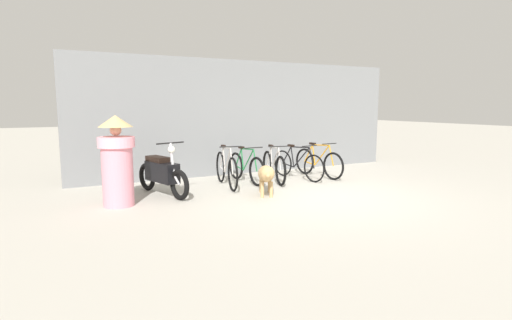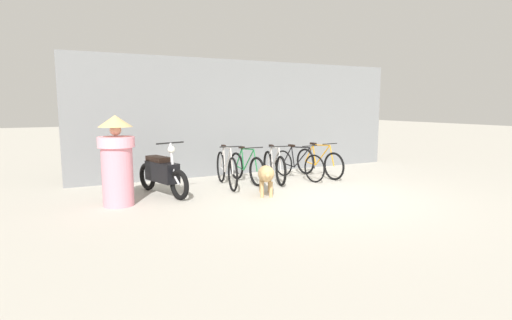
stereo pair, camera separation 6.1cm
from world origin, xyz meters
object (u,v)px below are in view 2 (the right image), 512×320
object	(u,v)px
bicycle_2	(274,167)
bicycle_4	(319,163)
bicycle_1	(246,168)
person_in_robes	(117,159)
bicycle_3	(298,164)
bicycle_0	(226,169)
motorcycle	(162,173)
stray_dog	(266,174)

from	to	relation	value
bicycle_2	bicycle_4	size ratio (longest dim) A/B	0.98
bicycle_1	person_in_robes	bearing A→B (deg)	-76.89
bicycle_3	bicycle_0	bearing A→B (deg)	-99.12
bicycle_1	motorcycle	distance (m)	2.05
stray_dog	person_in_robes	distance (m)	2.75
bicycle_0	bicycle_3	bearing A→B (deg)	99.95
bicycle_3	bicycle_4	xyz separation A→B (m)	(0.60, -0.01, 0.00)
bicycle_0	person_in_robes	xyz separation A→B (m)	(-2.33, -0.67, 0.44)
bicycle_0	bicycle_2	size ratio (longest dim) A/B	1.07
motorcycle	person_in_robes	bearing A→B (deg)	-77.65
person_in_robes	bicycle_1	bearing A→B (deg)	-132.28
bicycle_0	motorcycle	bearing A→B (deg)	-74.25
bicycle_3	person_in_robes	size ratio (longest dim) A/B	1.07
bicycle_0	bicycle_4	xyz separation A→B (m)	(2.47, 0.04, -0.03)
bicycle_3	bicycle_4	distance (m)	0.60
bicycle_4	stray_dog	distance (m)	2.46
bicycle_4	stray_dog	bearing A→B (deg)	-67.59
bicycle_0	bicycle_4	bearing A→B (deg)	99.52
bicycle_1	bicycle_0	bearing A→B (deg)	-74.18
stray_dog	motorcycle	bearing A→B (deg)	-94.13
bicycle_0	bicycle_2	bearing A→B (deg)	98.71
bicycle_0	bicycle_1	world-z (taller)	bicycle_0
bicycle_4	motorcycle	world-z (taller)	motorcycle
bicycle_1	bicycle_2	world-z (taller)	bicycle_2
motorcycle	stray_dog	distance (m)	2.04
stray_dog	bicycle_2	bearing A→B (deg)	169.82
motorcycle	stray_dog	size ratio (longest dim) A/B	1.45
bicycle_2	person_in_robes	xyz separation A→B (m)	(-3.52, -0.67, 0.47)
bicycle_4	person_in_robes	bearing A→B (deg)	-88.94
stray_dog	person_in_robes	size ratio (longest dim) A/B	0.76
bicycle_1	bicycle_3	distance (m)	1.30
bicycle_4	motorcycle	size ratio (longest dim) A/B	0.96
bicycle_4	person_in_robes	size ratio (longest dim) A/B	1.05
person_in_robes	bicycle_0	bearing A→B (deg)	-132.96
bicycle_2	motorcycle	distance (m)	2.63
stray_dog	person_in_robes	world-z (taller)	person_in_robes
bicycle_1	person_in_robes	distance (m)	3.07
person_in_robes	bicycle_4	bearing A→B (deg)	-140.64
bicycle_3	bicycle_2	bearing A→B (deg)	-96.96
motorcycle	person_in_robes	world-z (taller)	person_in_robes
bicycle_1	bicycle_4	bearing A→B (deg)	81.36
bicycle_4	person_in_robes	xyz separation A→B (m)	(-4.81, -0.71, 0.47)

